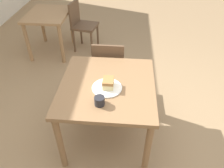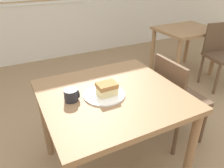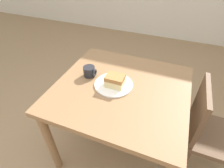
% 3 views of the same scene
% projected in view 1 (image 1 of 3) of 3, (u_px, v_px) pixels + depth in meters
% --- Properties ---
extents(ground_plane, '(14.00, 14.00, 0.00)m').
position_uv_depth(ground_plane, '(137.00, 139.00, 2.46)').
color(ground_plane, '#997A56').
extents(dining_table_near, '(0.94, 0.90, 0.74)m').
position_uv_depth(dining_table_near, '(107.00, 93.00, 2.13)').
color(dining_table_near, olive).
rests_on(dining_table_near, ground_plane).
extents(dining_table_far, '(0.82, 0.66, 0.70)m').
position_uv_depth(dining_table_far, '(49.00, 21.00, 3.64)').
color(dining_table_far, '#9E754C').
rests_on(dining_table_far, ground_plane).
extents(chair_near_window, '(0.39, 0.39, 0.85)m').
position_uv_depth(chair_near_window, '(109.00, 67.00, 2.75)').
color(chair_near_window, brown).
rests_on(chair_near_window, ground_plane).
extents(chair_far_corner, '(0.46, 0.46, 0.85)m').
position_uv_depth(chair_far_corner, '(82.00, 24.00, 3.78)').
color(chair_far_corner, brown).
rests_on(chair_far_corner, ground_plane).
extents(plate, '(0.28, 0.28, 0.01)m').
position_uv_depth(plate, '(107.00, 88.00, 2.01)').
color(plate, white).
rests_on(plate, dining_table_near).
extents(cake_slice, '(0.13, 0.10, 0.08)m').
position_uv_depth(cake_slice, '(108.00, 83.00, 1.99)').
color(cake_slice, beige).
rests_on(cake_slice, plate).
extents(coffee_mug, '(0.10, 0.09, 0.08)m').
position_uv_depth(coffee_mug, '(100.00, 101.00, 1.83)').
color(coffee_mug, '#232328').
rests_on(coffee_mug, dining_table_near).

